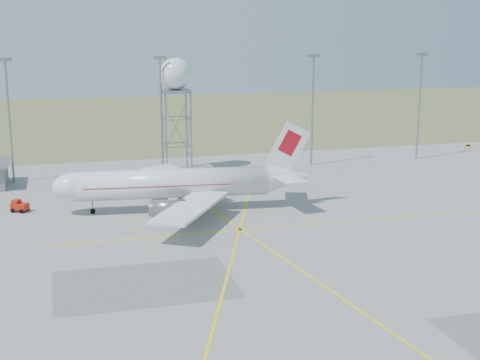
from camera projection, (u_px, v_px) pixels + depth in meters
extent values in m
plane|color=#A2A19C|center=(395.00, 323.00, 58.55)|extent=(400.00, 400.00, 0.00)
cube|color=#565D33|center=(157.00, 118.00, 190.00)|extent=(400.00, 120.00, 0.03)
cylinder|color=gray|center=(10.00, 123.00, 109.16)|extent=(0.36, 0.36, 20.00)
cube|color=gray|center=(5.00, 59.00, 106.87)|extent=(2.20, 0.50, 0.60)
cylinder|color=gray|center=(161.00, 117.00, 115.67)|extent=(0.36, 0.36, 20.00)
cube|color=gray|center=(160.00, 58.00, 113.37)|extent=(2.20, 0.50, 0.60)
cylinder|color=gray|center=(312.00, 112.00, 122.95)|extent=(0.36, 0.36, 20.00)
cube|color=gray|center=(314.00, 56.00, 120.65)|extent=(2.20, 0.50, 0.60)
cylinder|color=gray|center=(419.00, 108.00, 128.67)|extent=(0.36, 0.36, 20.00)
cube|color=gray|center=(422.00, 54.00, 126.38)|extent=(2.20, 0.50, 0.60)
cylinder|color=black|center=(465.00, 148.00, 140.37)|extent=(0.10, 0.10, 0.80)
cylinder|color=black|center=(470.00, 148.00, 140.68)|extent=(0.10, 0.10, 0.80)
cube|color=yellow|center=(468.00, 145.00, 140.40)|extent=(1.60, 0.15, 0.50)
cube|color=black|center=(468.00, 145.00, 140.33)|extent=(0.80, 0.03, 0.30)
cylinder|color=white|center=(174.00, 183.00, 93.61)|extent=(26.93, 7.03, 4.10)
ellipsoid|color=white|center=(76.00, 187.00, 91.55)|extent=(6.97, 4.80, 4.10)
cube|color=black|center=(67.00, 183.00, 91.22)|extent=(1.79, 2.41, 1.00)
cone|color=white|center=(288.00, 177.00, 96.06)|extent=(6.56, 4.76, 4.10)
cube|color=white|center=(288.00, 148.00, 95.10)|extent=(6.56, 1.03, 7.71)
cube|color=#AE0B18|center=(290.00, 143.00, 94.97)|extent=(3.55, 0.74, 3.95)
cube|color=white|center=(279.00, 169.00, 99.02)|extent=(3.88, 5.96, 0.18)
cube|color=white|center=(289.00, 179.00, 92.72)|extent=(3.88, 5.96, 0.18)
cube|color=white|center=(180.00, 176.00, 102.94)|extent=(10.14, 17.09, 0.37)
cube|color=white|center=(190.00, 207.00, 85.20)|extent=(12.93, 16.48, 0.37)
cylinder|color=slate|center=(165.00, 187.00, 99.60)|extent=(4.54, 2.82, 2.36)
cylinder|color=slate|center=(169.00, 208.00, 88.17)|extent=(4.54, 2.82, 2.36)
cube|color=#AE0B18|center=(159.00, 183.00, 93.27)|extent=(20.82, 6.39, 0.12)
cylinder|color=black|center=(93.00, 210.00, 92.64)|extent=(0.79, 0.79, 0.92)
cube|color=black|center=(189.00, 206.00, 94.69)|extent=(1.70, 6.22, 0.92)
cylinder|color=gray|center=(189.00, 203.00, 94.59)|extent=(0.27, 0.27, 1.84)
cylinder|color=gray|center=(166.00, 134.00, 115.89)|extent=(0.27, 0.27, 14.41)
cylinder|color=gray|center=(191.00, 133.00, 117.04)|extent=(0.27, 0.27, 14.41)
cylinder|color=gray|center=(186.00, 129.00, 121.21)|extent=(0.27, 0.27, 14.41)
cylinder|color=gray|center=(162.00, 130.00, 120.05)|extent=(0.27, 0.27, 14.41)
cube|color=gray|center=(176.00, 90.00, 116.93)|extent=(5.03, 5.03, 0.28)
sphere|color=white|center=(175.00, 74.00, 116.28)|extent=(5.54, 5.54, 5.54)
cube|color=#AA1F0C|center=(20.00, 206.00, 93.57)|extent=(2.64, 2.34, 0.91)
cube|color=#AA1F0C|center=(16.00, 201.00, 93.53)|extent=(1.40, 1.51, 0.51)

